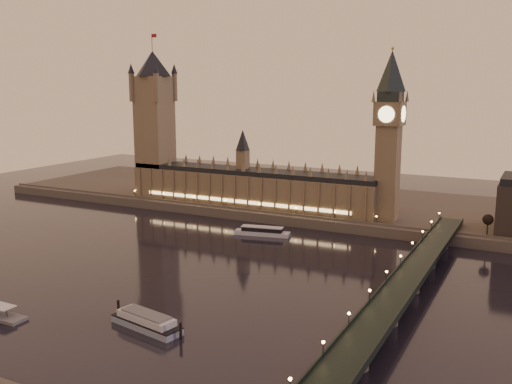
% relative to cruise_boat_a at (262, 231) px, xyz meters
% --- Properties ---
extents(ground, '(700.00, 700.00, 0.00)m').
position_rel_cruise_boat_a_xyz_m(ground, '(7.17, -73.56, -2.32)').
color(ground, black).
rests_on(ground, ground).
extents(far_embankment, '(560.00, 130.00, 6.00)m').
position_rel_cruise_boat_a_xyz_m(far_embankment, '(37.17, 91.44, 0.68)').
color(far_embankment, '#423D35').
rests_on(far_embankment, ground).
extents(palace_of_westminster, '(180.00, 26.62, 52.00)m').
position_rel_cruise_boat_a_xyz_m(palace_of_westminster, '(-32.96, 47.43, 19.39)').
color(palace_of_westminster, brown).
rests_on(palace_of_westminster, ground).
extents(victoria_tower, '(31.68, 31.68, 118.00)m').
position_rel_cruise_boat_a_xyz_m(victoria_tower, '(-112.83, 47.44, 63.47)').
color(victoria_tower, brown).
rests_on(victoria_tower, ground).
extents(big_ben, '(17.68, 17.68, 104.00)m').
position_rel_cruise_boat_a_xyz_m(big_ben, '(61.15, 47.43, 61.63)').
color(big_ben, brown).
rests_on(big_ben, ground).
extents(westminster_bridge, '(13.20, 260.00, 15.30)m').
position_rel_cruise_boat_a_xyz_m(westminster_bridge, '(98.78, -73.56, 3.20)').
color(westminster_bridge, black).
rests_on(westminster_bridge, ground).
extents(bare_tree_0, '(6.13, 6.13, 12.46)m').
position_rel_cruise_boat_a_xyz_m(bare_tree_0, '(119.85, 35.44, 12.99)').
color(bare_tree_0, black).
rests_on(bare_tree_0, ground).
extents(cruise_boat_a, '(33.66, 13.53, 5.26)m').
position_rel_cruise_boat_a_xyz_m(cruise_boat_a, '(0.00, 0.00, 0.00)').
color(cruise_boat_a, silver).
rests_on(cruise_boat_a, ground).
extents(moored_barge, '(34.33, 13.88, 6.40)m').
position_rel_cruise_boat_a_xyz_m(moored_barge, '(21.33, -137.12, 0.38)').
color(moored_barge, gray).
rests_on(moored_barge, ground).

